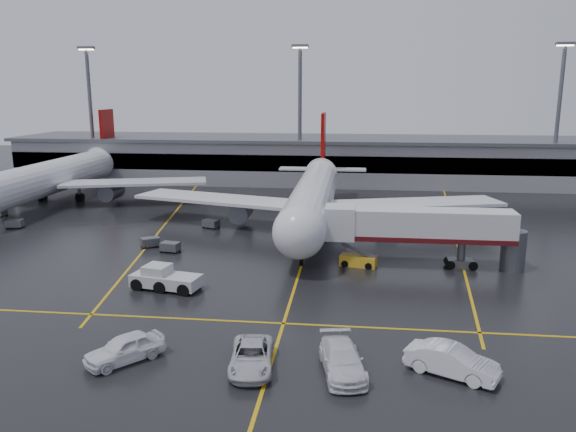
# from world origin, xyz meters

# --- Properties ---
(ground) EXTENTS (220.00, 220.00, 0.00)m
(ground) POSITION_xyz_m (0.00, 0.00, 0.00)
(ground) COLOR black
(ground) RESTS_ON ground
(apron_line_centre) EXTENTS (0.25, 90.00, 0.02)m
(apron_line_centre) POSITION_xyz_m (0.00, 0.00, 0.01)
(apron_line_centre) COLOR gold
(apron_line_centre) RESTS_ON ground
(apron_line_stop) EXTENTS (60.00, 0.25, 0.02)m
(apron_line_stop) POSITION_xyz_m (0.00, -22.00, 0.01)
(apron_line_stop) COLOR gold
(apron_line_stop) RESTS_ON ground
(apron_line_left) EXTENTS (9.99, 69.35, 0.02)m
(apron_line_left) POSITION_xyz_m (-20.00, 10.00, 0.01)
(apron_line_left) COLOR gold
(apron_line_left) RESTS_ON ground
(apron_line_right) EXTENTS (7.57, 69.64, 0.02)m
(apron_line_right) POSITION_xyz_m (18.00, 10.00, 0.01)
(apron_line_right) COLOR gold
(apron_line_right) RESTS_ON ground
(terminal) EXTENTS (122.00, 19.00, 8.60)m
(terminal) POSITION_xyz_m (0.00, 47.93, 4.32)
(terminal) COLOR gray
(terminal) RESTS_ON ground
(light_mast_left) EXTENTS (3.00, 1.20, 25.45)m
(light_mast_left) POSITION_xyz_m (-45.00, 42.00, 14.47)
(light_mast_left) COLOR #595B60
(light_mast_left) RESTS_ON ground
(light_mast_mid) EXTENTS (3.00, 1.20, 25.45)m
(light_mast_mid) POSITION_xyz_m (-5.00, 42.00, 14.47)
(light_mast_mid) COLOR #595B60
(light_mast_mid) RESTS_ON ground
(light_mast_right) EXTENTS (3.00, 1.20, 25.45)m
(light_mast_right) POSITION_xyz_m (40.00, 42.00, 14.47)
(light_mast_right) COLOR #595B60
(light_mast_right) RESTS_ON ground
(main_airliner) EXTENTS (48.80, 45.60, 14.10)m
(main_airliner) POSITION_xyz_m (0.00, 9.70, 4.21)
(main_airliner) COLOR silver
(main_airliner) RESTS_ON ground
(second_airliner) EXTENTS (48.80, 45.60, 14.10)m
(second_airliner) POSITION_xyz_m (-42.00, 21.70, 4.21)
(second_airliner) COLOR silver
(second_airliner) RESTS_ON ground
(jet_bridge) EXTENTS (19.90, 3.40, 6.05)m
(jet_bridge) POSITION_xyz_m (11.87, -6.00, 3.93)
(jet_bridge) COLOR silver
(jet_bridge) RESTS_ON ground
(pushback_tractor) EXTENTS (6.61, 3.73, 2.23)m
(pushback_tractor) POSITION_xyz_m (-11.63, -15.45, 0.89)
(pushback_tractor) COLOR #BCBCBF
(pushback_tractor) RESTS_ON ground
(belt_loader) EXTENTS (3.89, 2.37, 2.30)m
(belt_loader) POSITION_xyz_m (5.75, -6.61, 0.57)
(belt_loader) COLOR gold
(belt_loader) RESTS_ON ground
(service_van_a) EXTENTS (3.31, 6.06, 1.61)m
(service_van_a) POSITION_xyz_m (-1.15, -29.32, 0.80)
(service_van_a) COLOR silver
(service_van_a) RESTS_ON ground
(service_van_b) EXTENTS (3.60, 6.45, 1.77)m
(service_van_b) POSITION_xyz_m (4.66, -29.20, 0.88)
(service_van_b) COLOR silver
(service_van_b) RESTS_ON ground
(service_van_c) EXTENTS (6.06, 4.40, 1.90)m
(service_van_c) POSITION_xyz_m (11.49, -28.71, 0.95)
(service_van_c) COLOR white
(service_van_c) RESTS_ON ground
(service_van_d) EXTENTS (5.17, 5.43, 1.82)m
(service_van_d) POSITION_xyz_m (-9.62, -29.32, 0.91)
(service_van_d) COLOR white
(service_van_d) RESTS_ON ground
(baggage_cart_a) EXTENTS (2.21, 1.65, 1.12)m
(baggage_cart_a) POSITION_xyz_m (-14.89, -3.94, 0.63)
(baggage_cart_a) COLOR #595B60
(baggage_cart_a) RESTS_ON ground
(baggage_cart_b) EXTENTS (2.39, 2.17, 1.12)m
(baggage_cart_b) POSITION_xyz_m (-17.80, -2.21, 0.63)
(baggage_cart_b) COLOR #595B60
(baggage_cart_b) RESTS_ON ground
(baggage_cart_c) EXTENTS (2.34, 1.95, 1.12)m
(baggage_cart_c) POSITION_xyz_m (-13.20, 7.52, 0.63)
(baggage_cart_c) COLOR #595B60
(baggage_cart_c) RESTS_ON ground
(baggage_cart_e) EXTENTS (2.19, 1.63, 1.12)m
(baggage_cart_e) POSITION_xyz_m (-38.54, 4.56, 0.63)
(baggage_cart_e) COLOR #595B60
(baggage_cart_e) RESTS_ON ground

